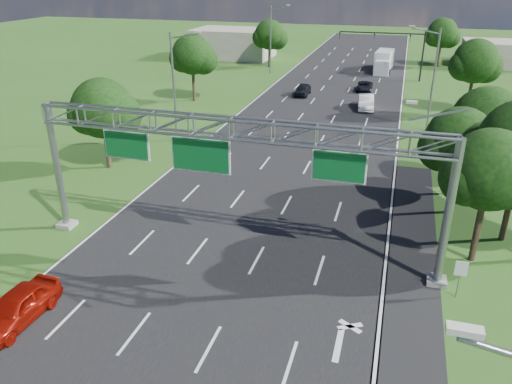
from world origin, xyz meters
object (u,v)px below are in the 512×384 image
at_px(sign_gantry, 233,140).
at_px(traffic_signal, 398,44).
at_px(box_truck, 384,62).
at_px(regulatory_sign, 461,272).
at_px(red_coupe, 17,307).

bearing_deg(sign_gantry, traffic_signal, 82.32).
relative_size(sign_gantry, box_truck, 2.79).
bearing_deg(regulatory_sign, traffic_signal, 95.20).
xyz_separation_m(traffic_signal, box_truck, (-2.06, 6.50, -3.67)).
bearing_deg(regulatory_sign, box_truck, 96.58).
bearing_deg(red_coupe, traffic_signal, 78.50).
bearing_deg(red_coupe, sign_gantry, 50.40).
bearing_deg(sign_gantry, box_truck, 85.11).
height_order(regulatory_sign, red_coupe, regulatory_sign).
relative_size(sign_gantry, regulatory_sign, 11.19).
bearing_deg(sign_gantry, regulatory_sign, -4.83).
height_order(sign_gantry, box_truck, sign_gantry).
distance_m(regulatory_sign, traffic_signal, 54.37).
height_order(sign_gantry, traffic_signal, sign_gantry).
bearing_deg(red_coupe, regulatory_sign, 23.24).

